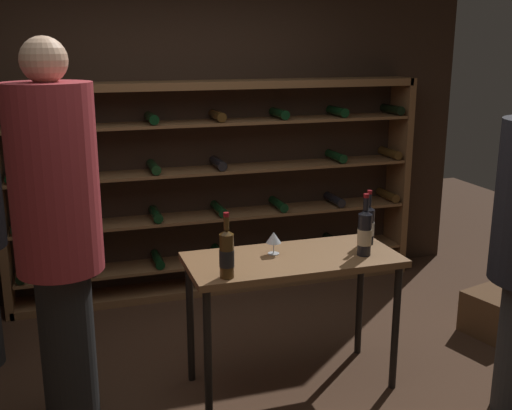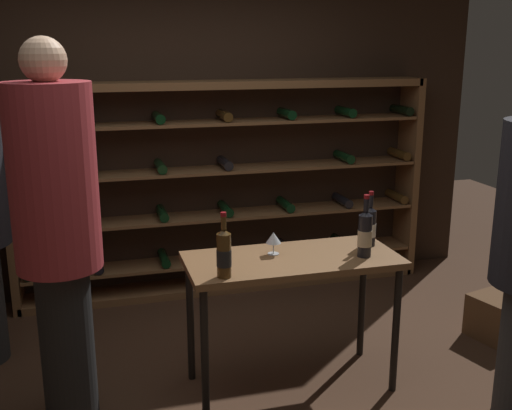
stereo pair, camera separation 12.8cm
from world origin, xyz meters
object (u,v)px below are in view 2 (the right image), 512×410
Objects in this scene: tasting_table at (292,272)px; wine_bottle_black_capsule at (365,234)px; wine_crate at (505,315)px; wine_glass_stemmed_right at (273,239)px; wine_bottle_red_label at (370,226)px; person_host_in_suit at (57,220)px; wine_bottle_amber_reserve at (224,253)px; wine_rack at (225,189)px.

tasting_table is 3.36× the size of wine_bottle_black_capsule.
tasting_table is 2.59× the size of wine_crate.
tasting_table is at bearing -40.47° from wine_glass_stemmed_right.
wine_bottle_black_capsule reaches higher than wine_bottle_red_label.
wine_bottle_black_capsule is 0.53m from wine_glass_stemmed_right.
wine_bottle_amber_reserve is (0.83, -0.22, -0.19)m from person_host_in_suit.
person_host_in_suit is at bearing 179.19° from tasting_table.
wine_glass_stemmed_right is (-0.61, 0.00, -0.03)m from wine_bottle_red_label.
wine_glass_stemmed_right is at bearing 37.91° from wine_bottle_amber_reserve.
wine_rack is 1.55m from wine_glass_stemmed_right.
wine_bottle_red_label is (-1.17, -0.14, 0.80)m from wine_crate.
wine_bottle_red_label is at bearing 179.36° from person_host_in_suit.
person_host_in_suit is (-1.28, 0.02, 0.41)m from tasting_table.
tasting_table is (0.03, -1.62, -0.13)m from wine_rack.
tasting_table is at bearing -172.71° from wine_crate.
wine_rack is 1.65× the size of person_host_in_suit.
wine_glass_stemmed_right is (0.36, 0.28, -0.04)m from wine_bottle_amber_reserve.
wine_glass_stemmed_right is at bearing -175.55° from wine_crate.
wine_rack is at bearing 91.13° from tasting_table.
wine_crate is at bearing 13.90° from wine_bottle_black_capsule.
wine_rack reaches higher than wine_bottle_black_capsule.
person_host_in_suit is 5.78× the size of wine_bottle_amber_reserve.
wine_crate is 1.41× the size of wine_bottle_red_label.
wine_crate is 2.33m from wine_bottle_amber_reserve.
tasting_table is 0.48m from wine_bottle_black_capsule.
person_host_in_suit is 0.88m from wine_bottle_amber_reserve.
wine_bottle_red_label is at bearing 8.37° from tasting_table.
wine_bottle_black_capsule is 1.03× the size of wine_bottle_amber_reserve.
wine_bottle_black_capsule is at bearing -14.03° from tasting_table.
wine_rack reaches higher than tasting_table.
wine_glass_stemmed_right is at bearing 179.93° from wine_bottle_red_label.
wine_rack is at bearing 104.27° from wine_bottle_black_capsule.
wine_crate is 3.57× the size of wine_glass_stemmed_right.
wine_bottle_black_capsule is (-0.12, -0.18, 0.01)m from wine_bottle_red_label.
person_host_in_suit is 3.14m from wine_crate.
wine_bottle_amber_reserve reaches higher than wine_crate.
wine_bottle_black_capsule reaches higher than wine_glass_stemmed_right.
tasting_table is 3.48× the size of wine_bottle_amber_reserve.
wine_bottle_black_capsule is at bearing -75.73° from wine_rack.
wine_bottle_red_label is (0.56, -1.54, 0.09)m from wine_rack.
wine_bottle_black_capsule is at bearing -166.10° from wine_crate.
person_host_in_suit is 4.30× the size of wine_crate.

